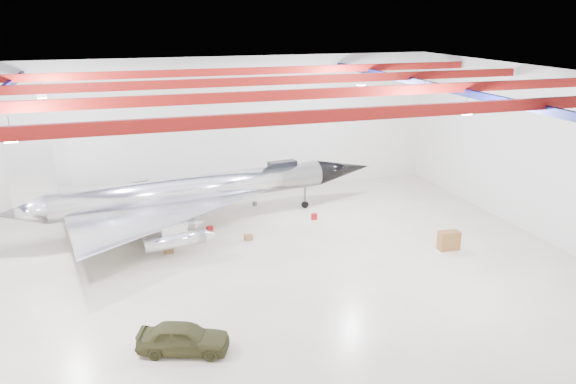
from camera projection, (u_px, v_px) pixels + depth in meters
name	position (u px, v px, depth m)	size (l,w,h in m)	color
floor	(240.00, 270.00, 32.53)	(40.00, 40.00, 0.00)	#B8AC92
wall_back	(196.00, 128.00, 44.48)	(40.00, 40.00, 0.00)	silver
wall_right	(537.00, 153.00, 36.60)	(30.00, 30.00, 0.00)	silver
ceiling	(235.00, 77.00, 29.18)	(40.00, 40.00, 0.00)	#0A0F38
ceiling_structure	(235.00, 90.00, 29.39)	(39.50, 29.50, 1.08)	maroon
jet_aircraft	(194.00, 193.00, 38.54)	(26.56, 17.19, 7.26)	silver
jeep	(183.00, 338.00, 24.44)	(1.62, 4.02, 1.37)	#38381C
desk	(449.00, 240.00, 35.12)	(1.32, 0.66, 1.21)	brown
crate_ply	(169.00, 250.00, 34.74)	(0.56, 0.45, 0.39)	olive
toolbox_red	(210.00, 228.00, 38.37)	(0.42, 0.33, 0.29)	#A61012
crate_small	(106.00, 228.00, 38.36)	(0.43, 0.34, 0.30)	#59595B
tool_chest	(314.00, 216.00, 40.43)	(0.46, 0.46, 0.41)	#A61012
oil_barrel	(248.00, 237.00, 36.73)	(0.51, 0.41, 0.36)	olive
spares_box	(255.00, 203.00, 43.38)	(0.35, 0.35, 0.31)	#59595B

